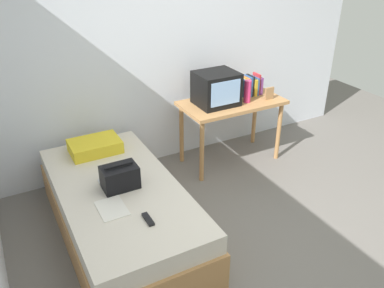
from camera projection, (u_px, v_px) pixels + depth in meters
The scene contains 13 objects.
ground_plane at pixel (264, 255), 3.39m from camera, with size 8.00×8.00×0.00m, color slate.
wall_back at pixel (161, 50), 4.34m from camera, with size 5.20×0.10×2.60m, color silver.
bed at pixel (121, 211), 3.53m from camera, with size 1.00×2.00×0.51m.
desk at pixel (232, 109), 4.53m from camera, with size 1.16×0.60×0.76m.
tv at pixel (216, 89), 4.32m from camera, with size 0.44×0.39×0.36m.
water_bottle at pixel (247, 91), 4.40m from camera, with size 0.08×0.08×0.25m, color #E53372.
book_row at pixel (251, 86), 4.61m from camera, with size 0.26×0.17×0.24m.
picture_frame at pixel (269, 93), 4.49m from camera, with size 0.11×0.02×0.14m, color #9E754C.
pillow at pixel (95, 146), 3.92m from camera, with size 0.48×0.33×0.12m, color yellow.
handbag at pixel (120, 177), 3.35m from camera, with size 0.30×0.20×0.23m.
magazine at pixel (112, 208), 3.13m from camera, with size 0.21×0.29×0.01m, color white.
remote_dark at pixel (148, 219), 3.00m from camera, with size 0.04×0.16×0.02m, color black.
remote_silver at pixel (103, 184), 3.42m from camera, with size 0.04×0.14×0.02m, color #B7B7BC.
Camera 1 is at (-1.75, -1.96, 2.43)m, focal length 37.35 mm.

